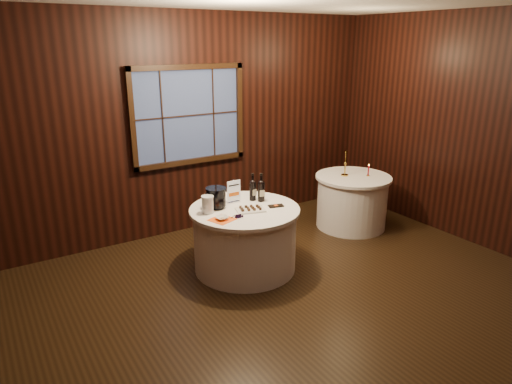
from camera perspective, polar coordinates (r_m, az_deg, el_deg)
ground at (r=4.87m, az=4.89°, el=-14.06°), size 6.00×6.00×0.00m
back_wall at (r=6.35m, az=-8.47°, el=8.53°), size 6.00×0.10×3.00m
main_table at (r=5.42m, az=-1.40°, el=-5.83°), size 1.28×1.28×0.77m
side_table at (r=6.79m, az=11.88°, el=-1.13°), size 1.08×1.08×0.77m
sign_stand at (r=5.43m, az=-2.81°, el=-0.35°), size 0.18×0.08×0.28m
port_bottle_left at (r=5.49m, az=-0.41°, el=0.42°), size 0.08×0.08×0.34m
port_bottle_right at (r=5.45m, az=0.66°, el=0.34°), size 0.08×0.09×0.35m
ice_bucket at (r=5.26m, az=-5.01°, el=-0.68°), size 0.24×0.24×0.24m
chocolate_plate at (r=5.19m, az=-0.70°, el=-2.15°), size 0.37×0.30×0.05m
chocolate_box at (r=5.32m, az=2.51°, el=-1.75°), size 0.19×0.13×0.01m
grape_bunch at (r=5.00m, az=-2.21°, el=-2.99°), size 0.15×0.08×0.04m
glass_pitcher at (r=5.12m, az=-6.04°, el=-1.56°), size 0.19×0.14×0.20m
orange_napkin at (r=4.95m, az=-4.28°, el=-3.46°), size 0.30×0.30×0.00m
cracker_bowl at (r=4.94m, az=-4.28°, el=-3.25°), size 0.14×0.14×0.03m
brass_candlestick at (r=6.63m, az=11.08°, el=3.10°), size 0.10×0.10×0.36m
red_candle at (r=6.71m, az=13.87°, el=2.52°), size 0.05×0.05×0.17m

